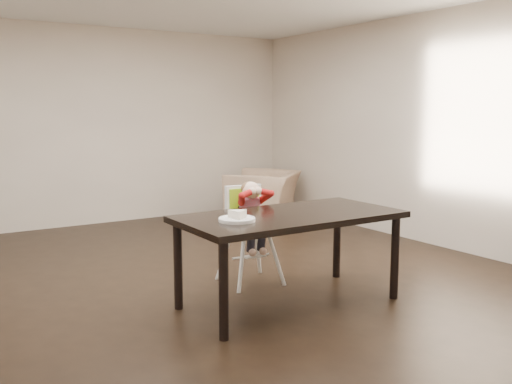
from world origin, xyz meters
TOP-DOWN VIEW (x-y plane):
  - ground at (0.00, 0.00)m, footprint 7.00×7.00m
  - room_walls at (0.00, 0.00)m, footprint 6.02×7.02m
  - dining_table at (0.36, -0.65)m, footprint 1.80×0.90m
  - high_chair at (0.39, 0.03)m, footprint 0.42×0.42m
  - plate at (-0.16, -0.69)m, footprint 0.32×0.32m
  - armchair at (2.20, 2.55)m, footprint 1.24×1.21m

SIDE VIEW (x-z plane):
  - ground at x=0.00m, z-range 0.00..0.00m
  - armchair at x=2.20m, z-range 0.00..0.92m
  - high_chair at x=0.39m, z-range 0.19..1.13m
  - dining_table at x=0.36m, z-range 0.30..1.05m
  - plate at x=-0.16m, z-range 0.74..0.82m
  - room_walls at x=0.00m, z-range 0.50..3.21m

